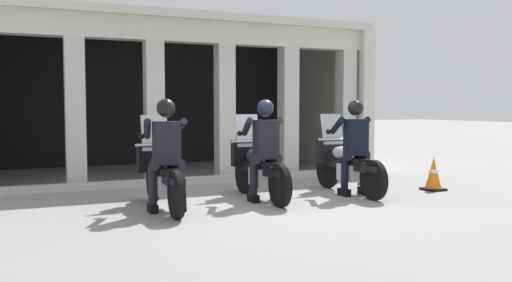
% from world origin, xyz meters
% --- Properties ---
extents(ground_plane, '(80.00, 80.00, 0.00)m').
position_xyz_m(ground_plane, '(0.00, 3.00, 0.00)').
color(ground_plane, gray).
extents(station_building, '(8.42, 4.04, 3.34)m').
position_xyz_m(station_building, '(-0.38, 4.67, 2.04)').
color(station_building, black).
rests_on(station_building, ground).
extents(kerb_strip, '(7.92, 0.24, 0.12)m').
position_xyz_m(kerb_strip, '(-0.38, 2.24, 0.06)').
color(kerb_strip, '#B7B5AD').
rests_on(kerb_strip, ground).
extents(motorcycle_left, '(0.62, 2.04, 1.35)m').
position_xyz_m(motorcycle_left, '(-1.60, 0.02, 0.50)').
color(motorcycle_left, black).
rests_on(motorcycle_left, ground).
extents(police_officer_left, '(0.63, 0.61, 1.58)m').
position_xyz_m(police_officer_left, '(-1.61, -0.26, 0.94)').
color(police_officer_left, black).
rests_on(police_officer_left, ground).
extents(motorcycle_center, '(0.62, 2.04, 1.35)m').
position_xyz_m(motorcycle_center, '(0.00, 0.21, 0.50)').
color(motorcycle_center, black).
rests_on(motorcycle_center, ground).
extents(police_officer_center, '(0.63, 0.61, 1.58)m').
position_xyz_m(police_officer_center, '(0.00, -0.07, 0.94)').
color(police_officer_center, black).
rests_on(police_officer_center, ground).
extents(motorcycle_right, '(0.62, 2.04, 1.35)m').
position_xyz_m(motorcycle_right, '(1.61, 0.15, 0.50)').
color(motorcycle_right, black).
rests_on(motorcycle_right, ground).
extents(police_officer_right, '(0.63, 0.61, 1.58)m').
position_xyz_m(police_officer_right, '(1.61, -0.14, 0.94)').
color(police_officer_right, black).
rests_on(police_officer_right, ground).
extents(traffic_cone_flank, '(0.34, 0.34, 0.59)m').
position_xyz_m(traffic_cone_flank, '(3.18, -0.26, 0.29)').
color(traffic_cone_flank, black).
rests_on(traffic_cone_flank, ground).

